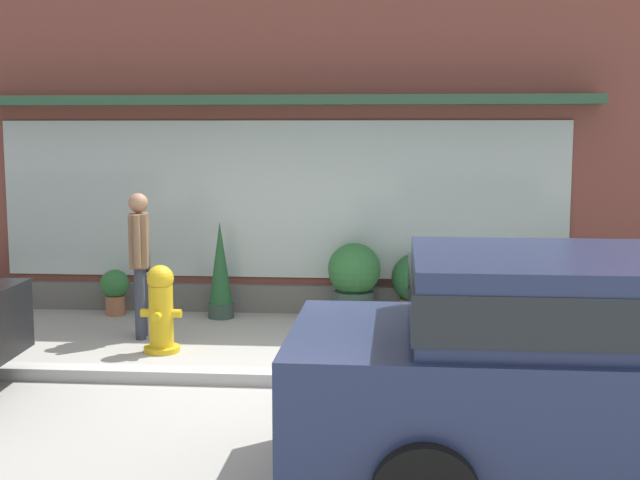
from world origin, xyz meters
name	(u,v)px	position (x,y,z in m)	size (l,w,h in m)	color
ground_plane	(242,377)	(0.00, 0.00, 0.00)	(60.00, 60.00, 0.00)	#9E9B93
curb_strip	(238,377)	(0.00, -0.20, 0.06)	(14.00, 0.24, 0.12)	#B2B2AD
storefront	(283,140)	(0.00, 3.18, 2.25)	(14.00, 0.81, 4.60)	brown
fire_hydrant	(161,309)	(-1.03, 0.85, 0.47)	(0.44, 0.41, 0.95)	gold
pedestrian_with_handbag	(140,253)	(-1.43, 1.48, 0.98)	(0.26, 0.69, 1.67)	#333847
parked_car_navy	(630,358)	(2.97, -2.36, 0.90)	(4.61, 2.05, 1.58)	navy
potted_plant_trailing_edge	(220,271)	(-0.73, 2.56, 0.60)	(0.33, 0.33, 1.23)	#33473D
potted_plant_window_right	(416,282)	(1.76, 2.80, 0.45)	(0.63, 0.63, 0.83)	#9E6042
potted_plant_window_left	(115,289)	(-2.12, 2.62, 0.34)	(0.37, 0.37, 0.59)	#9E6042
potted_plant_low_front	(584,285)	(3.77, 2.44, 0.52)	(0.45, 0.45, 1.09)	#9E6042
potted_plant_near_hydrant	(354,278)	(0.97, 2.64, 0.53)	(0.67, 0.67, 0.97)	#33473D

